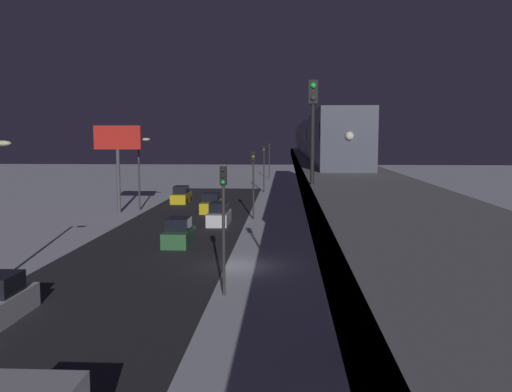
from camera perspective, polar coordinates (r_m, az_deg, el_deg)
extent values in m
plane|color=silver|center=(34.67, -2.72, -7.06)|extent=(240.00, 240.00, 0.00)
cube|color=#28282D|center=(35.69, -11.98, -6.79)|extent=(11.00, 100.52, 0.01)
cube|color=slate|center=(33.81, 8.45, 2.17)|extent=(5.00, 100.52, 0.80)
cube|color=#38383D|center=(33.67, 4.41, 2.21)|extent=(0.24, 98.51, 0.80)
cylinder|color=slate|center=(76.91, 5.40, 2.15)|extent=(1.40, 1.40, 5.21)
cylinder|color=slate|center=(62.61, 5.94, 1.24)|extent=(1.40, 1.40, 5.21)
cylinder|color=slate|center=(48.34, 6.80, -0.21)|extent=(1.40, 1.40, 5.21)
cylinder|color=slate|center=(34.15, 8.37, -2.86)|extent=(1.40, 1.40, 5.21)
cylinder|color=slate|center=(20.19, 12.18, -9.22)|extent=(1.40, 1.40, 5.21)
cube|color=#4C5160|center=(37.97, 7.89, 5.78)|extent=(2.90, 18.00, 3.40)
cube|color=black|center=(37.97, 7.90, 6.40)|extent=(2.94, 16.20, 0.90)
cube|color=#4C5160|center=(56.53, 6.30, 5.89)|extent=(2.90, 18.00, 3.40)
cube|color=black|center=(56.53, 6.30, 6.31)|extent=(2.94, 16.20, 0.90)
cube|color=#4C5160|center=(75.11, 5.49, 5.95)|extent=(2.90, 18.00, 3.40)
cube|color=black|center=(75.11, 5.50, 6.26)|extent=(2.94, 16.20, 0.90)
cube|color=#4C5160|center=(93.69, 5.01, 5.98)|extent=(2.90, 18.00, 3.40)
cube|color=black|center=(93.69, 5.01, 6.23)|extent=(2.94, 16.20, 0.90)
sphere|color=white|center=(28.97, 9.41, 6.00)|extent=(0.44, 0.44, 0.44)
cylinder|color=black|center=(22.04, 5.72, 5.34)|extent=(0.16, 0.16, 3.20)
cube|color=black|center=(22.10, 5.77, 10.40)|extent=(0.36, 0.28, 0.90)
sphere|color=#19F23F|center=(21.96, 5.80, 11.03)|extent=(0.22, 0.22, 0.22)
sphere|color=#333333|center=(21.93, 5.78, 9.83)|extent=(0.22, 0.22, 0.22)
cube|color=gold|center=(67.38, -7.54, -0.19)|extent=(1.80, 4.60, 1.10)
cube|color=black|center=(67.28, -7.56, 0.64)|extent=(1.58, 2.21, 0.87)
cylinder|color=black|center=(65.86, -7.04, -0.53)|extent=(0.20, 0.64, 0.64)
cylinder|color=black|center=(66.18, -8.50, -0.52)|extent=(0.20, 0.64, 0.64)
cylinder|color=black|center=(68.65, -6.62, -0.26)|extent=(0.20, 0.64, 0.64)
cylinder|color=black|center=(68.96, -8.02, -0.25)|extent=(0.20, 0.64, 0.64)
cube|color=gold|center=(58.93, -4.55, -1.06)|extent=(1.80, 4.77, 1.10)
cube|color=black|center=(58.82, -4.55, -0.11)|extent=(1.58, 2.29, 0.87)
cube|color=#2D6038|center=(41.55, -7.78, -4.12)|extent=(1.80, 4.30, 1.10)
cube|color=black|center=(41.38, -7.80, -2.78)|extent=(1.58, 2.06, 0.87)
cube|color=silver|center=(50.63, -3.75, -2.24)|extent=(1.80, 4.48, 1.10)
cube|color=black|center=(50.50, -3.75, -1.13)|extent=(1.58, 2.15, 0.87)
cylinder|color=#2D2D2D|center=(27.94, -3.28, -4.51)|extent=(0.16, 0.16, 5.50)
cube|color=black|center=(27.53, -3.32, 2.05)|extent=(0.32, 0.32, 0.90)
sphere|color=black|center=(27.33, -3.37, 2.65)|extent=(0.20, 0.20, 0.20)
sphere|color=black|center=(27.35, -3.37, 2.03)|extent=(0.20, 0.20, 0.20)
sphere|color=#19E53F|center=(27.37, -3.36, 1.40)|extent=(0.20, 0.20, 0.20)
cylinder|color=#2D2D2D|center=(53.19, -0.26, 0.57)|extent=(0.16, 0.16, 5.50)
cube|color=black|center=(52.98, -0.27, 4.01)|extent=(0.32, 0.32, 0.90)
sphere|color=black|center=(52.79, -0.28, 4.33)|extent=(0.20, 0.20, 0.20)
sphere|color=yellow|center=(52.80, -0.28, 4.01)|extent=(0.20, 0.20, 0.20)
sphere|color=black|center=(52.81, -0.28, 3.68)|extent=(0.20, 0.20, 0.20)
cylinder|color=#2D2D2D|center=(78.65, 0.81, 2.37)|extent=(0.16, 0.16, 5.50)
cube|color=black|center=(78.51, 0.81, 4.70)|extent=(0.32, 0.32, 0.90)
sphere|color=black|center=(78.32, 0.80, 4.92)|extent=(0.20, 0.20, 0.20)
sphere|color=yellow|center=(78.33, 0.80, 4.70)|extent=(0.20, 0.20, 0.20)
sphere|color=black|center=(78.34, 0.80, 4.48)|extent=(0.20, 0.20, 0.20)
cylinder|color=#2D2D2D|center=(104.16, 1.35, 3.29)|extent=(0.16, 0.16, 5.50)
cube|color=black|center=(104.05, 1.36, 5.05)|extent=(0.32, 0.32, 0.90)
sphere|color=red|center=(103.87, 1.35, 5.21)|extent=(0.20, 0.20, 0.20)
sphere|color=black|center=(103.88, 1.35, 5.05)|extent=(0.20, 0.20, 0.20)
sphere|color=black|center=(103.88, 1.35, 4.88)|extent=(0.20, 0.20, 0.20)
cylinder|color=#4C4C51|center=(59.22, -13.70, 1.44)|extent=(0.36, 0.36, 6.50)
cube|color=red|center=(59.03, -13.81, 5.75)|extent=(4.80, 0.30, 2.40)
ellipsoid|color=#F4E5B2|center=(32.12, -24.19, 4.88)|extent=(0.90, 0.44, 0.30)
cylinder|color=#38383D|center=(60.73, -11.72, 2.08)|extent=(0.20, 0.20, 7.50)
ellipsoid|color=#F4E5B2|center=(60.39, -11.06, 5.63)|extent=(0.90, 0.44, 0.30)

